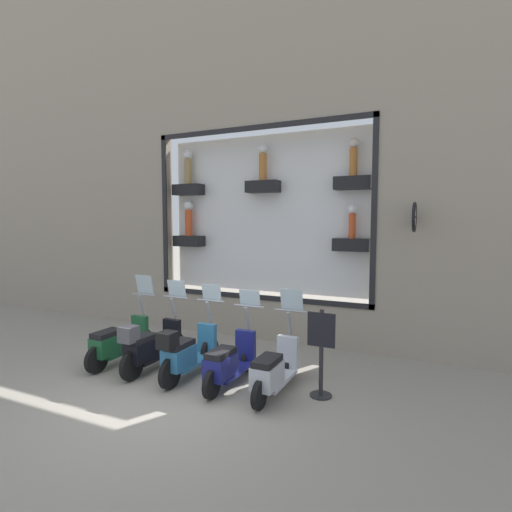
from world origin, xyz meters
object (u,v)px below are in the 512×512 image
(scooter_teal_2, at_px, (186,353))
(scooter_black_3, at_px, (149,346))
(scooter_silver_0, at_px, (274,370))
(scooter_green_4, at_px, (118,342))
(scooter_navy_1, at_px, (229,362))
(shop_sign_post, at_px, (321,351))

(scooter_teal_2, height_order, scooter_black_3, scooter_black_3)
(scooter_silver_0, height_order, scooter_green_4, scooter_green_4)
(scooter_silver_0, height_order, scooter_navy_1, scooter_silver_0)
(scooter_silver_0, xyz_separation_m, scooter_teal_2, (-0.05, 1.67, 0.07))
(scooter_teal_2, relative_size, shop_sign_post, 1.27)
(scooter_black_3, relative_size, shop_sign_post, 1.27)
(scooter_silver_0, height_order, scooter_teal_2, scooter_silver_0)
(scooter_silver_0, height_order, scooter_black_3, same)
(scooter_navy_1, relative_size, scooter_teal_2, 0.99)
(scooter_teal_2, relative_size, scooter_black_3, 1.00)
(scooter_navy_1, distance_m, scooter_green_4, 2.51)
(scooter_black_3, bearing_deg, shop_sign_post, -84.59)
(scooter_teal_2, bearing_deg, scooter_green_4, 87.96)
(scooter_silver_0, distance_m, scooter_navy_1, 0.84)
(scooter_navy_1, bearing_deg, scooter_silver_0, -89.94)
(shop_sign_post, bearing_deg, scooter_black_3, 95.41)
(scooter_green_4, bearing_deg, scooter_teal_2, -92.04)
(scooter_black_3, xyz_separation_m, shop_sign_post, (0.31, -3.23, 0.27))
(scooter_black_3, distance_m, shop_sign_post, 3.25)
(scooter_green_4, bearing_deg, scooter_silver_0, -90.12)
(scooter_teal_2, bearing_deg, scooter_black_3, 89.90)
(scooter_navy_1, xyz_separation_m, shop_sign_post, (0.26, -1.55, 0.33))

